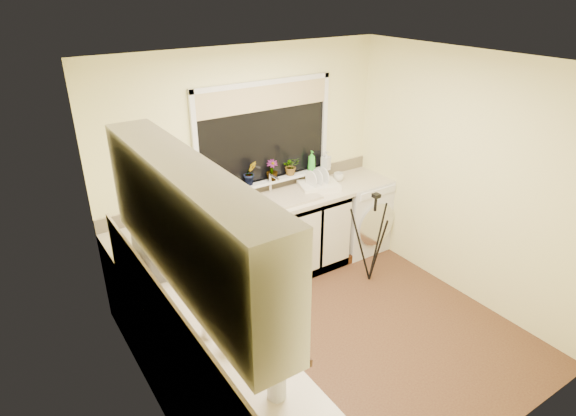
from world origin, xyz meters
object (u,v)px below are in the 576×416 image
Objects in this scene: steel_jar at (207,329)px; plant_b at (250,173)px; microwave at (164,248)px; cup_back at (338,177)px; washing_machine at (358,213)px; soap_bottle_green at (312,161)px; laptop at (208,211)px; glass_jug at (277,385)px; soap_bottle_clear at (326,159)px; kettle at (182,261)px; tripod at (373,238)px; dish_rack at (319,186)px; plant_c at (272,170)px; plant_d at (291,166)px; cup_left at (231,341)px.

steel_jar is 0.42× the size of plant_b.
microwave is 4.48× the size of cup_back.
steel_jar is at bearing -145.94° from cup_back.
washing_machine is 3.94× the size of soap_bottle_green.
laptop is 1.72× the size of soap_bottle_green.
plant_b is at bearing 63.44° from glass_jug.
plant_b is (0.58, 0.18, 0.21)m from laptop.
soap_bottle_clear is (2.19, 2.41, 0.17)m from glass_jug.
tripod is (2.14, 0.10, -0.50)m from kettle.
tripod is (0.22, -0.68, -0.42)m from dish_rack.
glass_jug reaches higher than steel_jar.
plant_b is (1.23, 0.77, 0.13)m from microwave.
plant_b is at bearing 175.60° from plant_c.
plant_b is at bearing 179.81° from plant_d.
plant_c reaches higher than plant_d.
plant_b is at bearing 172.04° from cup_back.
cup_back reaches higher than washing_machine.
dish_rack is 2.60m from steel_jar.
tripod reaches higher than dish_rack.
steel_jar is 2.56m from plant_d.
steel_jar is 2.89m from soap_bottle_clear.
plant_b is at bearing 57.34° from cup_left.
cup_left is at bearing -121.23° from dish_rack.
plant_d is at bearing 43.88° from steel_jar.
soap_bottle_green is (0.03, 0.19, 0.23)m from dish_rack.
dish_rack is at bearing -15.39° from plant_b.
tripod reaches higher than cup_left.
glass_jug is at bearing -113.73° from dish_rack.
plant_d is at bearing 54.64° from glass_jug.
kettle is 1.54m from plant_b.
soap_bottle_clear is (0.72, -0.01, -0.01)m from plant_c.
laptop is 1.38m from soap_bottle_green.
soap_bottle_clear is (-0.37, 0.19, 0.70)m from washing_machine.
tripod is at bearing 21.16° from steel_jar.
kettle is (-0.59, -0.80, 0.05)m from laptop.
laptop is at bearing -170.48° from plant_d.
plant_d is 1.06× the size of soap_bottle_clear.
washing_machine is at bearing -15.71° from cup_back.
plant_b is at bearing 39.96° from kettle.
cup_back is at bearing -7.96° from plant_b.
tripod is at bearing 2.74° from kettle.
plant_c is at bearing 112.47° from tripod.
soap_bottle_clear is at bearing 130.49° from cup_back.
soap_bottle_clear is (0.00, 0.85, 0.63)m from tripod.
microwave is at bearing 84.62° from steel_jar.
plant_d is 0.90× the size of soap_bottle_green.
steel_jar reaches higher than cup_left.
cup_left is (-2.22, -1.92, -0.20)m from soap_bottle_clear.
kettle is 1.04× the size of soap_bottle_green.
kettle is 1.15× the size of plant_d.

